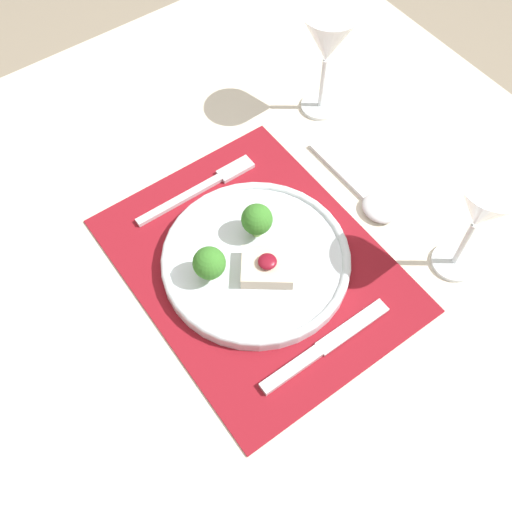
{
  "coord_description": "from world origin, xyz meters",
  "views": [
    {
      "loc": [
        0.34,
        -0.25,
        1.45
      ],
      "look_at": [
        -0.0,
        0.0,
        0.76
      ],
      "focal_mm": 42.0,
      "sensor_mm": 36.0,
      "label": 1
    }
  ],
  "objects_px": {
    "dinner_plate": "(255,258)",
    "wine_glass_far": "(328,40)",
    "wine_glass_near": "(484,207)",
    "spoon": "(372,202)",
    "fork": "(205,186)",
    "knife": "(317,351)"
  },
  "relations": [
    {
      "from": "knife",
      "to": "spoon",
      "type": "distance_m",
      "value": 0.25
    },
    {
      "from": "wine_glass_near",
      "to": "spoon",
      "type": "bearing_deg",
      "value": -170.07
    },
    {
      "from": "wine_glass_near",
      "to": "fork",
      "type": "bearing_deg",
      "value": -146.25
    },
    {
      "from": "fork",
      "to": "wine_glass_far",
      "type": "xyz_separation_m",
      "value": [
        -0.03,
        0.25,
        0.13
      ]
    },
    {
      "from": "fork",
      "to": "knife",
      "type": "relative_size",
      "value": 1.0
    },
    {
      "from": "dinner_plate",
      "to": "wine_glass_near",
      "type": "xyz_separation_m",
      "value": [
        0.16,
        0.23,
        0.11
      ]
    },
    {
      "from": "fork",
      "to": "knife",
      "type": "height_order",
      "value": "knife"
    },
    {
      "from": "dinner_plate",
      "to": "knife",
      "type": "xyz_separation_m",
      "value": [
        0.15,
        -0.01,
        -0.01
      ]
    },
    {
      "from": "spoon",
      "to": "knife",
      "type": "bearing_deg",
      "value": -59.99
    },
    {
      "from": "wine_glass_near",
      "to": "wine_glass_far",
      "type": "height_order",
      "value": "wine_glass_far"
    },
    {
      "from": "fork",
      "to": "knife",
      "type": "bearing_deg",
      "value": -3.15
    },
    {
      "from": "spoon",
      "to": "wine_glass_far",
      "type": "distance_m",
      "value": 0.24
    },
    {
      "from": "knife",
      "to": "wine_glass_far",
      "type": "bearing_deg",
      "value": 142.18
    },
    {
      "from": "spoon",
      "to": "wine_glass_near",
      "type": "height_order",
      "value": "wine_glass_near"
    },
    {
      "from": "dinner_plate",
      "to": "wine_glass_far",
      "type": "relative_size",
      "value": 1.43
    },
    {
      "from": "spoon",
      "to": "fork",
      "type": "bearing_deg",
      "value": -135.34
    },
    {
      "from": "spoon",
      "to": "wine_glass_far",
      "type": "xyz_separation_m",
      "value": [
        -0.2,
        0.06,
        0.13
      ]
    },
    {
      "from": "knife",
      "to": "wine_glass_far",
      "type": "distance_m",
      "value": 0.45
    },
    {
      "from": "dinner_plate",
      "to": "wine_glass_far",
      "type": "xyz_separation_m",
      "value": [
        -0.18,
        0.26,
        0.12
      ]
    },
    {
      "from": "dinner_plate",
      "to": "knife",
      "type": "distance_m",
      "value": 0.15
    },
    {
      "from": "knife",
      "to": "wine_glass_far",
      "type": "xyz_separation_m",
      "value": [
        -0.34,
        0.28,
        0.13
      ]
    },
    {
      "from": "fork",
      "to": "wine_glass_far",
      "type": "distance_m",
      "value": 0.28
    }
  ]
}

